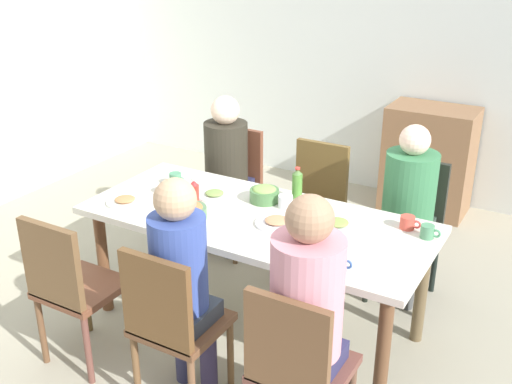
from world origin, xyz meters
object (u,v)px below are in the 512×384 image
object	(u,v)px
chair_4	(296,366)
cup_1	(408,223)
person_2	(225,160)
person_0	(181,274)
chair_3	(410,222)
cup_7	(428,232)
cup_5	(286,202)
chair_0	(172,320)
chair_1	(315,200)
cup_2	(307,216)
person_3	(408,198)
bottle_1	(194,195)
bottle_0	(297,185)
bowl_0	(187,211)
person_4	(307,306)
plate_0	(214,195)
cup_3	(299,242)
chair_2	(233,182)
bowl_1	(264,194)
cup_4	(176,179)
cup_6	(338,262)
cup_0	(169,189)
dining_table	(256,229)
side_cabinet	(428,160)
plate_1	(337,224)
chair_5	(70,284)
plate_3	(125,201)
plate_2	(277,222)

from	to	relation	value
chair_4	cup_1	size ratio (longest dim) A/B	7.76
person_2	person_0	bearing A→B (deg)	-65.20
person_2	chair_3	bearing A→B (deg)	3.89
cup_7	cup_5	bearing A→B (deg)	-177.84
chair_0	cup_1	bearing A→B (deg)	53.90
chair_1	cup_2	xyz separation A→B (m)	(0.28, -0.73, 0.25)
person_3	cup_7	size ratio (longest dim) A/B	10.89
bottle_1	bottle_0	bearing A→B (deg)	41.89
cup_2	bowl_0	bearing A→B (deg)	-153.69
chair_4	cup_2	size ratio (longest dim) A/B	7.70
person_4	bottle_1	distance (m)	1.21
plate_0	cup_3	size ratio (longest dim) A/B	1.78
plate_0	chair_2	bearing A→B (deg)	113.88
person_2	bottle_0	world-z (taller)	person_2
plate_0	bowl_1	bearing A→B (deg)	18.03
chair_4	chair_3	bearing A→B (deg)	90.00
cup_4	cup_6	xyz separation A→B (m)	(1.30, -0.45, -0.00)
person_4	cup_2	distance (m)	0.89
chair_0	bowl_0	world-z (taller)	chair_0
cup_0	cup_6	size ratio (longest dim) A/B	1.07
chair_1	cup_1	bearing A→B (deg)	-33.97
dining_table	cup_5	bearing A→B (deg)	63.91
bowl_0	side_cabinet	distance (m)	2.52
bottle_0	cup_4	bearing A→B (deg)	-166.31
person_3	cup_4	world-z (taller)	person_3
chair_2	plate_1	world-z (taller)	chair_2
chair_0	plate_0	xyz separation A→B (m)	(-0.36, 0.92, 0.23)
bottle_1	cup_6	bearing A→B (deg)	-12.91
person_3	chair_1	bearing A→B (deg)	172.28
person_0	chair_0	bearing A→B (deg)	-90.00
chair_2	chair_5	bearing A→B (deg)	-90.00
chair_5	cup_0	xyz separation A→B (m)	(0.05, 0.81, 0.26)
chair_3	plate_3	distance (m)	1.79
cup_2	person_0	bearing A→B (deg)	-109.36
plate_2	side_cabinet	size ratio (longest dim) A/B	0.27
plate_3	cup_0	world-z (taller)	cup_0
chair_2	person_2	distance (m)	0.22
person_0	plate_1	size ratio (longest dim) A/B	5.30
chair_0	bowl_0	xyz separation A→B (m)	(-0.32, 0.59, 0.26)
chair_4	chair_5	size ratio (longest dim) A/B	1.00
person_4	cup_2	bearing A→B (deg)	115.65
chair_1	cup_7	distance (m)	1.12
cup_0	cup_5	distance (m)	0.73
chair_2	side_cabinet	xyz separation A→B (m)	(1.08, 1.36, -0.06)
person_0	cup_1	size ratio (longest dim) A/B	10.47
chair_2	chair_4	xyz separation A→B (m)	(1.33, -1.62, 0.00)
plate_3	chair_1	bearing A→B (deg)	53.72
person_2	chair_3	size ratio (longest dim) A/B	1.31
dining_table	person_2	world-z (taller)	person_2
person_4	bottle_0	bearing A→B (deg)	118.47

